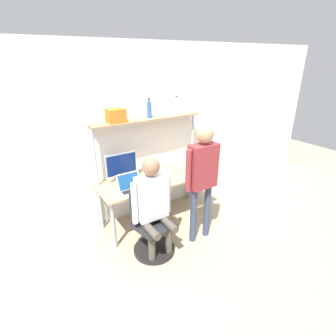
% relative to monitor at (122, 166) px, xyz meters
% --- Properties ---
extents(ground_plane, '(12.00, 12.00, 0.00)m').
position_rel_monitor_xyz_m(ground_plane, '(0.49, -0.58, -0.98)').
color(ground_plane, tan).
extents(wall_back, '(8.00, 0.06, 2.70)m').
position_rel_monitor_xyz_m(wall_back, '(0.49, 0.19, 0.37)').
color(wall_back, white).
rests_on(wall_back, ground_plane).
extents(desk, '(1.85, 0.72, 0.74)m').
position_rel_monitor_xyz_m(desk, '(0.49, -0.20, -0.30)').
color(desk, tan).
rests_on(desk, ground_plane).
extents(shelf_unit, '(1.75, 0.23, 1.63)m').
position_rel_monitor_xyz_m(shelf_unit, '(0.49, 0.04, 0.41)').
color(shelf_unit, '#997A56').
rests_on(shelf_unit, ground_plane).
extents(monitor, '(0.47, 0.21, 0.43)m').
position_rel_monitor_xyz_m(monitor, '(0.00, 0.00, 0.00)').
color(monitor, '#B7B7BC').
rests_on(monitor, desk).
extents(laptop, '(0.34, 0.25, 0.23)m').
position_rel_monitor_xyz_m(laptop, '(-0.03, -0.33, -0.17)').
color(laptop, '#BCBCC1').
rests_on(laptop, desk).
extents(cell_phone, '(0.07, 0.15, 0.01)m').
position_rel_monitor_xyz_m(cell_phone, '(0.23, -0.32, -0.23)').
color(cell_phone, black).
rests_on(cell_phone, desk).
extents(office_chair, '(0.56, 0.56, 0.90)m').
position_rel_monitor_xyz_m(office_chair, '(0.03, -0.82, -0.70)').
color(office_chair, black).
rests_on(office_chair, ground_plane).
extents(person_seated, '(0.56, 0.47, 1.37)m').
position_rel_monitor_xyz_m(person_seated, '(0.04, -0.87, -0.17)').
color(person_seated, '#4C473D').
rests_on(person_seated, ground_plane).
extents(person_standing, '(0.55, 0.23, 1.70)m').
position_rel_monitor_xyz_m(person_standing, '(0.75, -0.96, 0.11)').
color(person_standing, '#38425B').
rests_on(person_standing, ground_plane).
extents(bottle_blue, '(0.07, 0.07, 0.29)m').
position_rel_monitor_xyz_m(bottle_blue, '(0.51, 0.04, 0.78)').
color(bottle_blue, '#335999').
rests_on(bottle_blue, shelf_unit).
extents(bottle_clear, '(0.08, 0.08, 0.29)m').
position_rel_monitor_xyz_m(bottle_clear, '(1.00, 0.04, 0.78)').
color(bottle_clear, silver).
rests_on(bottle_clear, shelf_unit).
extents(storage_box, '(0.24, 0.19, 0.19)m').
position_rel_monitor_xyz_m(storage_box, '(-0.01, 0.04, 0.75)').
color(storage_box, '#D1661E').
rests_on(storage_box, shelf_unit).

